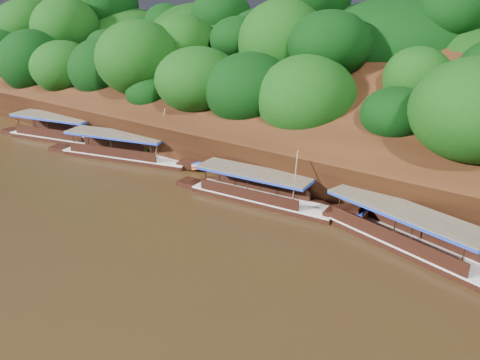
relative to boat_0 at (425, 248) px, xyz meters
The scene contains 7 objects.
ground 13.30m from the boat_0, 148.90° to the right, with size 160.00×160.00×0.00m, color black.
riverbank 19.57m from the boat_0, 125.68° to the left, with size 120.00×30.06×19.40m.
boat_0 is the anchor object (origin of this frame).
boat_1 11.00m from the boat_0, behind, with size 13.04×3.23×5.00m.
boat_2 26.24m from the boat_0, behind, with size 14.87×5.71×5.48m.
boat_3 36.24m from the boat_0, behind, with size 14.31×5.22×3.02m.
reeds 14.97m from the boat_0, 169.27° to the left, with size 48.99×2.12×2.22m.
Camera 1 is at (16.89, -17.86, 13.68)m, focal length 35.00 mm.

